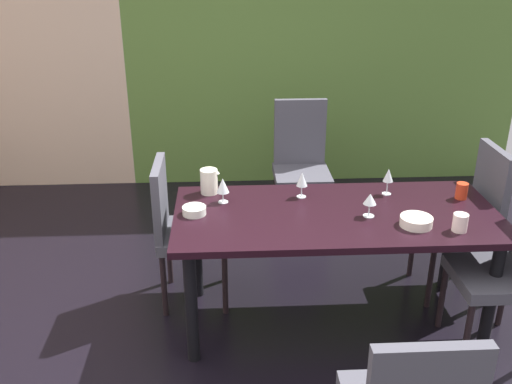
# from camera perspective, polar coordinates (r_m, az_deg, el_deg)

# --- Properties ---
(ground_plane) EXTENTS (5.86, 5.54, 0.02)m
(ground_plane) POSITION_cam_1_polar(r_m,az_deg,el_deg) (3.38, -5.03, -16.76)
(ground_plane) COLOR black
(garden_window_panel) EXTENTS (3.69, 0.10, 2.85)m
(garden_window_panel) POSITION_cam_1_polar(r_m,az_deg,el_deg) (5.42, 7.17, 15.55)
(garden_window_panel) COLOR #547834
(garden_window_panel) RESTS_ON ground_plane
(dining_table) EXTENTS (1.88, 0.85, 0.75)m
(dining_table) POSITION_cam_1_polar(r_m,az_deg,el_deg) (3.36, 7.98, -3.35)
(dining_table) COLOR black
(dining_table) RESTS_ON ground_plane
(chair_left_far) EXTENTS (0.45, 0.44, 0.96)m
(chair_left_far) POSITION_cam_1_polar(r_m,az_deg,el_deg) (3.63, -7.48, -3.27)
(chair_left_far) COLOR #484751
(chair_left_far) RESTS_ON ground_plane
(chair_right_far) EXTENTS (0.44, 0.44, 1.01)m
(chair_right_far) POSITION_cam_1_polar(r_m,az_deg,el_deg) (3.93, 20.52, -2.17)
(chair_right_far) COLOR #484751
(chair_right_far) RESTS_ON ground_plane
(chair_right_near) EXTENTS (0.44, 0.44, 0.99)m
(chair_right_near) POSITION_cam_1_polar(r_m,az_deg,el_deg) (3.46, 24.13, -6.49)
(chair_right_near) COLOR #484751
(chair_right_near) RESTS_ON ground_plane
(chair_head_far) EXTENTS (0.44, 0.45, 1.04)m
(chair_head_far) POSITION_cam_1_polar(r_m,az_deg,el_deg) (4.61, 4.51, 3.22)
(chair_head_far) COLOR #484751
(chair_head_far) RESTS_ON ground_plane
(wine_glass_front) EXTENTS (0.07, 0.07, 0.14)m
(wine_glass_front) POSITION_cam_1_polar(r_m,az_deg,el_deg) (3.26, 11.33, -0.76)
(wine_glass_front) COLOR silver
(wine_glass_front) RESTS_ON dining_table
(wine_glass_west) EXTENTS (0.06, 0.06, 0.17)m
(wine_glass_west) POSITION_cam_1_polar(r_m,az_deg,el_deg) (3.57, 13.09, 1.57)
(wine_glass_west) COLOR silver
(wine_glass_west) RESTS_ON dining_table
(wine_glass_corner) EXTENTS (0.08, 0.08, 0.15)m
(wine_glass_corner) POSITION_cam_1_polar(r_m,az_deg,el_deg) (3.38, -3.34, 0.61)
(wine_glass_corner) COLOR silver
(wine_glass_corner) RESTS_ON dining_table
(wine_glass_left) EXTENTS (0.07, 0.07, 0.16)m
(wine_glass_left) POSITION_cam_1_polar(r_m,az_deg,el_deg) (3.45, 4.62, 1.23)
(wine_glass_left) COLOR silver
(wine_glass_left) RESTS_ON dining_table
(serving_bowl_near_shelf) EXTENTS (0.14, 0.14, 0.05)m
(serving_bowl_near_shelf) POSITION_cam_1_polar(r_m,az_deg,el_deg) (3.28, -6.20, -1.85)
(serving_bowl_near_shelf) COLOR white
(serving_bowl_near_shelf) RESTS_ON dining_table
(serving_bowl_rear) EXTENTS (0.18, 0.18, 0.05)m
(serving_bowl_rear) POSITION_cam_1_polar(r_m,az_deg,el_deg) (3.25, 15.72, -2.84)
(serving_bowl_rear) COLOR white
(serving_bowl_rear) RESTS_ON dining_table
(cup_center) EXTENTS (0.07, 0.07, 0.10)m
(cup_center) POSITION_cam_1_polar(r_m,az_deg,el_deg) (3.67, 19.87, 0.11)
(cup_center) COLOR red
(cup_center) RESTS_ON dining_table
(cup_near_window) EXTENTS (0.08, 0.08, 0.10)m
(cup_near_window) POSITION_cam_1_polar(r_m,az_deg,el_deg) (3.25, 19.74, -2.89)
(cup_near_window) COLOR white
(cup_near_window) RESTS_ON dining_table
(pitcher_south) EXTENTS (0.12, 0.11, 0.16)m
(pitcher_south) POSITION_cam_1_polar(r_m,az_deg,el_deg) (3.52, -4.70, 1.09)
(pitcher_south) COLOR white
(pitcher_south) RESTS_ON dining_table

